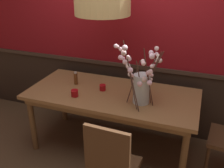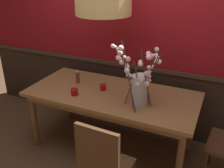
{
  "view_description": "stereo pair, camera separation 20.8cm",
  "coord_description": "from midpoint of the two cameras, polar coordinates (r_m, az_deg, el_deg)",
  "views": [
    {
      "loc": [
        0.92,
        -2.5,
        2.09
      ],
      "look_at": [
        0.0,
        0.0,
        0.88
      ],
      "focal_mm": 41.09,
      "sensor_mm": 36.0,
      "label": 1
    },
    {
      "loc": [
        1.11,
        -2.42,
        2.09
      ],
      "look_at": [
        0.0,
        0.0,
        0.88
      ],
      "focal_mm": 41.09,
      "sensor_mm": 36.0,
      "label": 2
    }
  ],
  "objects": [
    {
      "name": "condiment_bottle",
      "position": [
        3.2,
        -9.92,
        1.23
      ],
      "size": [
        0.05,
        0.05,
        0.16
      ],
      "color": "brown",
      "rests_on": "dining_table"
    },
    {
      "name": "vase_with_blossoms",
      "position": [
        2.66,
        4.34,
        0.06
      ],
      "size": [
        0.43,
        0.55,
        0.7
      ],
      "color": "silver",
      "rests_on": "dining_table"
    },
    {
      "name": "ground_plane",
      "position": [
        3.38,
        -1.81,
        -13.72
      ],
      "size": [
        24.0,
        24.0,
        0.0
      ],
      "primitive_type": "plane",
      "color": "brown"
    },
    {
      "name": "pendant_lamp",
      "position": [
        2.79,
        -4.38,
        17.99
      ],
      "size": [
        0.59,
        0.59,
        1.11
      ],
      "color": "tan"
    },
    {
      "name": "back_wall",
      "position": [
        3.32,
        1.92,
        11.81
      ],
      "size": [
        4.69,
        0.14,
        2.75
      ],
      "color": "#2D2119",
      "rests_on": "ground"
    },
    {
      "name": "chair_near_side_right",
      "position": [
        2.34,
        -2.79,
        -17.51
      ],
      "size": [
        0.43,
        0.41,
        0.96
      ],
      "color": "#4C301C",
      "rests_on": "ground"
    },
    {
      "name": "candle_holder_nearer_center",
      "position": [
        2.92,
        -10.34,
        -2.04
      ],
      "size": [
        0.08,
        0.08,
        0.08
      ],
      "color": "#9E0F14",
      "rests_on": "dining_table"
    },
    {
      "name": "dining_table",
      "position": [
        3.01,
        -1.99,
        -3.37
      ],
      "size": [
        1.97,
        0.91,
        0.77
      ],
      "color": "olive",
      "rests_on": "ground"
    },
    {
      "name": "candle_holder_nearer_edge",
      "position": [
        3.02,
        -4.08,
        -0.8
      ],
      "size": [
        0.08,
        0.08,
        0.07
      ],
      "color": "#9E0F14",
      "rests_on": "dining_table"
    },
    {
      "name": "chair_far_side_left",
      "position": [
        3.89,
        -0.49,
        0.74
      ],
      "size": [
        0.43,
        0.45,
        0.95
      ],
      "color": "#4C301C",
      "rests_on": "ground"
    },
    {
      "name": "chair_far_side_right",
      "position": [
        3.75,
        7.12,
        -0.23
      ],
      "size": [
        0.47,
        0.43,
        0.96
      ],
      "color": "#4C301C",
      "rests_on": "ground"
    }
  ]
}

